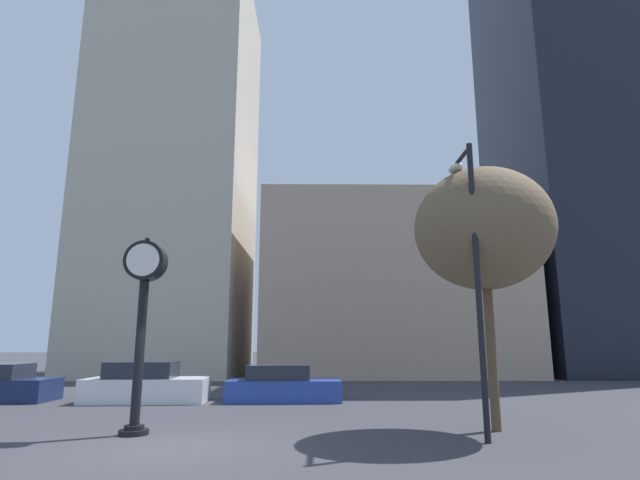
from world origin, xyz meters
TOP-DOWN VIEW (x-y plane):
  - ground_plane at (0.00, 0.00)m, footprint 200.00×200.00m
  - building_tall_tower at (-7.08, 24.00)m, footprint 10.17×12.00m
  - building_storefront_row at (8.12, 24.00)m, footprint 16.84×12.00m
  - building_glass_modern at (22.29, 24.00)m, footprint 9.96×12.00m
  - street_clock at (-1.28, 1.43)m, footprint 1.00×0.69m
  - car_white at (-3.22, 7.99)m, footprint 4.43×2.03m
  - car_blue at (1.80, 8.20)m, footprint 4.24×1.91m
  - street_lamp_right at (6.75, 0.69)m, footprint 0.36×1.57m
  - bare_tree at (7.48, 1.84)m, footprint 3.62×3.62m

SIDE VIEW (x-z plane):
  - ground_plane at x=0.00m, z-range 0.00..0.00m
  - car_blue at x=1.80m, z-range -0.11..1.21m
  - car_white at x=-3.22m, z-range -0.11..1.33m
  - street_clock at x=-1.28m, z-range 0.78..5.55m
  - street_lamp_right at x=6.75m, z-range 1.08..7.97m
  - bare_tree at x=7.48m, z-range 1.72..8.47m
  - building_storefront_row at x=8.12m, z-range 0.00..11.58m
  - building_tall_tower at x=-7.08m, z-range 0.00..29.21m
  - building_glass_modern at x=22.29m, z-range 0.00..33.58m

